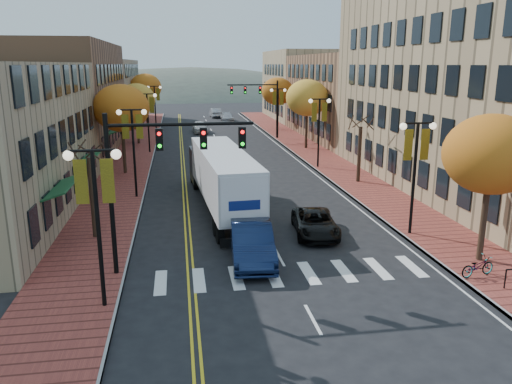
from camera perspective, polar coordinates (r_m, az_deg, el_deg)
name	(u,v)px	position (r m, az deg, el deg)	size (l,w,h in m)	color
ground	(300,295)	(20.32, 5.01, -11.62)	(200.00, 200.00, 0.00)	black
sidewalk_left	(134,155)	(51.16, -13.80, 4.08)	(4.00, 85.00, 0.15)	brown
sidewalk_right	(309,151)	(52.73, 6.13, 4.71)	(4.00, 85.00, 0.15)	brown
building_left_mid	(52,99)	(55.23, -22.27, 9.85)	(12.00, 24.00, 11.00)	brown
building_left_far	(92,93)	(79.79, -18.20, 10.74)	(12.00, 26.00, 9.50)	#9E8966
building_right_near	(498,84)	(40.83, 25.96, 11.05)	(15.00, 28.00, 15.00)	#997F5B
building_right_mid	(365,97)	(64.10, 12.40, 10.61)	(15.00, 24.00, 10.00)	brown
building_right_far	(317,85)	(84.94, 7.00, 12.03)	(15.00, 20.00, 11.00)	#9E8966
tree_left_a	(93,198)	(26.92, -18.16, -0.61)	(0.28, 0.28, 4.20)	#382619
tree_left_b	(121,108)	(42.08, -15.16, 9.23)	(4.48, 4.48, 7.21)	#382619
tree_left_c	(136,100)	(58.00, -13.51, 10.24)	(4.16, 4.16, 6.69)	#382619
tree_left_d	(145,87)	(75.90, -12.52, 11.60)	(4.61, 4.61, 7.42)	#382619
tree_right_a	(491,155)	(24.20, 25.31, 3.89)	(4.16, 4.16, 6.69)	#382619
tree_right_b	(359,154)	(38.75, 11.72, 4.24)	(0.28, 0.28, 4.20)	#382619
tree_right_c	(307,98)	(53.55, 5.87, 10.65)	(4.48, 4.48, 7.21)	#382619
tree_right_d	(277,91)	(69.13, 2.46, 11.42)	(4.35, 4.35, 7.00)	#382619
lamp_left_a	(96,198)	(18.53, -17.83, -0.68)	(1.96, 0.36, 6.05)	black
lamp_left_b	(133,136)	(34.14, -13.89, 6.25)	(1.96, 0.36, 6.05)	black
lamp_left_c	(148,111)	(51.98, -12.28, 9.02)	(1.96, 0.36, 6.05)	black
lamp_left_d	(155,99)	(69.91, -11.49, 10.37)	(1.96, 0.36, 6.05)	black
lamp_right_a	(416,156)	(26.97, 17.79, 3.90)	(1.96, 0.36, 6.05)	black
lamp_right_b	(319,119)	(43.64, 7.24, 8.25)	(1.96, 0.36, 6.05)	black
lamp_right_c	(278,103)	(61.07, 2.54, 10.09)	(1.96, 0.36, 6.05)	black
traffic_mast_near	(156,163)	(21.09, -11.33, 3.27)	(6.10, 0.35, 7.00)	black
traffic_mast_far	(262,98)	(60.65, 0.64, 10.67)	(6.10, 0.34, 7.00)	black
semi_truck	(220,174)	(31.20, -4.09, 2.11)	(3.50, 15.63, 3.87)	black
navy_sedan	(252,242)	(23.20, -0.49, -5.78)	(1.88, 5.38, 1.77)	#0D1734
black_suv	(315,223)	(26.90, 6.78, -3.53)	(2.17, 4.70, 1.31)	black
car_far_white	(200,127)	(67.21, -6.42, 7.40)	(1.84, 4.56, 1.55)	silver
car_far_silver	(227,117)	(80.79, -3.32, 8.56)	(1.87, 4.59, 1.33)	#A2A3AA
car_far_oncoming	(215,113)	(86.75, -4.67, 9.00)	(1.63, 4.69, 1.54)	#A4A4AC
bicycle	(478,266)	(23.32, 24.00, -7.77)	(0.58, 1.67, 0.88)	gray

